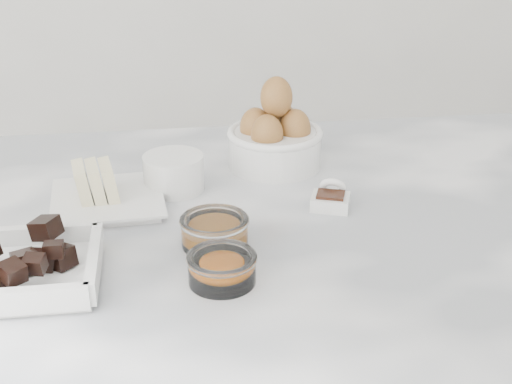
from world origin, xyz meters
TOP-DOWN VIEW (x-y plane):
  - marble_slab at (0.00, 0.00)m, footprint 1.20×0.80m
  - chocolate_dish at (-0.27, -0.09)m, footprint 0.20×0.15m
  - butter_plate at (-0.18, 0.10)m, footprint 0.16×0.16m
  - sugar_ramekin at (-0.08, 0.14)m, footprint 0.09×0.09m
  - egg_bowl at (0.07, 0.21)m, footprint 0.15×0.15m
  - honey_bowl at (-0.04, -0.03)m, footprint 0.09×0.09m
  - zest_bowl at (-0.04, -0.12)m, footprint 0.08×0.08m
  - vanilla_spoon at (0.13, 0.06)m, footprint 0.06×0.07m

SIDE VIEW (x-z plane):
  - marble_slab at x=0.00m, z-range 0.90..0.94m
  - vanilla_spoon at x=0.13m, z-range 0.93..0.97m
  - zest_bowl at x=-0.04m, z-range 0.94..0.98m
  - honey_bowl at x=-0.04m, z-range 0.94..0.98m
  - butter_plate at x=-0.18m, z-range 0.93..0.99m
  - chocolate_dish at x=-0.27m, z-range 0.94..0.99m
  - sugar_ramekin at x=-0.08m, z-range 0.94..0.99m
  - egg_bowl at x=0.07m, z-range 0.92..1.06m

